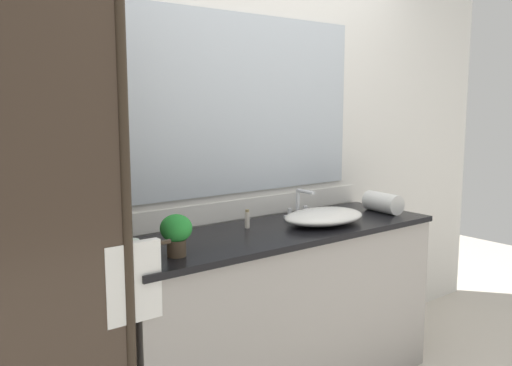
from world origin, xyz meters
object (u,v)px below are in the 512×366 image
amenity_bottle_shampoo (247,219)px  rolled_towel_near_edge (383,203)px  potted_plant (176,232)px  sink_basin (324,216)px  amenity_bottle_lotion (113,238)px  soap_dish (133,243)px  faucet (299,208)px

amenity_bottle_shampoo → rolled_towel_near_edge: rolled_towel_near_edge is taller
potted_plant → sink_basin: bearing=4.4°
amenity_bottle_shampoo → amenity_bottle_lotion: bearing=172.6°
soap_dish → amenity_bottle_lotion: size_ratio=1.36×
potted_plant → soap_dish: size_ratio=1.78×
potted_plant → rolled_towel_near_edge: potted_plant is taller
sink_basin → rolled_towel_near_edge: rolled_towel_near_edge is taller
soap_dish → amenity_bottle_lotion: amenity_bottle_lotion is taller
potted_plant → amenity_bottle_shampoo: 0.60m
sink_basin → amenity_bottle_shampoo: amenity_bottle_shampoo is taller
sink_basin → rolled_towel_near_edge: size_ratio=2.06×
soap_dish → amenity_bottle_shampoo: bearing=-2.4°
faucet → soap_dish: faucet is taller
soap_dish → rolled_towel_near_edge: size_ratio=0.43×
faucet → potted_plant: bearing=-163.9°
sink_basin → faucet: faucet is taller
faucet → soap_dish: bearing=-179.7°
faucet → potted_plant: (-0.94, -0.27, 0.05)m
amenity_bottle_shampoo → amenity_bottle_lotion: 0.69m
faucet → amenity_bottle_shampoo: bearing=-175.3°
sink_basin → amenity_bottle_shampoo: (-0.39, 0.17, 0.01)m
rolled_towel_near_edge → potted_plant: bearing=-176.8°
soap_dish → faucet: bearing=0.3°
faucet → amenity_bottle_shampoo: faucet is taller
potted_plant → amenity_bottle_shampoo: (0.55, 0.24, -0.06)m
amenity_bottle_shampoo → potted_plant: bearing=-156.5°
sink_basin → rolled_towel_near_edge: (0.49, 0.01, 0.02)m
rolled_towel_near_edge → faucet: bearing=158.6°
soap_dish → amenity_bottle_shampoo: size_ratio=1.04×
rolled_towel_near_edge → amenity_bottle_shampoo: bearing=169.7°
potted_plant → amenity_bottle_lotion: bearing=112.9°
sink_basin → amenity_bottle_lotion: sink_basin is taller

